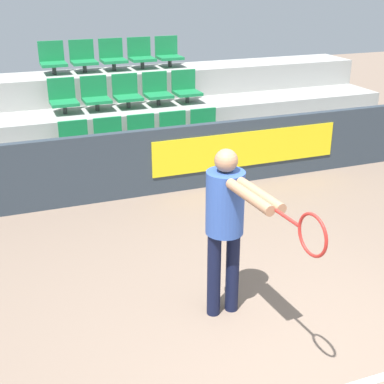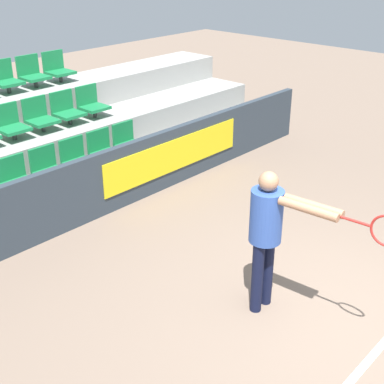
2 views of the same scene
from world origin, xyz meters
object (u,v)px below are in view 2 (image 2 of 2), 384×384
(stadium_chair_9, at_px, (91,103))
(stadium_chair_13, at_px, (32,73))
(stadium_chair_8, at_px, (66,110))
(stadium_chair_14, at_px, (57,68))
(stadium_chair_3, at_px, (104,149))
(tennis_player, at_px, (271,227))
(stadium_chair_7, at_px, (40,116))
(stadium_chair_12, at_px, (5,78))
(stadium_chair_6, at_px, (10,124))
(stadium_chair_1, at_px, (48,168))
(stadium_chair_2, at_px, (77,158))
(stadium_chair_4, at_px, (128,141))
(stadium_chair_0, at_px, (17,178))

(stadium_chair_9, distance_m, stadium_chair_13, 1.18)
(stadium_chair_8, distance_m, stadium_chair_14, 1.18)
(stadium_chair_3, distance_m, stadium_chair_13, 2.11)
(tennis_player, bearing_deg, stadium_chair_7, 82.25)
(stadium_chair_9, distance_m, stadium_chair_12, 1.50)
(stadium_chair_6, height_order, stadium_chair_7, same)
(stadium_chair_3, xyz_separation_m, stadium_chair_6, (-1.06, 0.94, 0.48))
(stadium_chair_6, relative_size, stadium_chair_14, 1.00)
(stadium_chair_1, bearing_deg, stadium_chair_8, 41.56)
(stadium_chair_7, bearing_deg, stadium_chair_6, 180.00)
(stadium_chair_3, xyz_separation_m, stadium_chair_12, (-0.53, 1.88, 0.95))
(tennis_player, bearing_deg, stadium_chair_9, 69.99)
(stadium_chair_6, distance_m, stadium_chair_8, 1.06)
(stadium_chair_3, xyz_separation_m, stadium_chair_7, (-0.53, 0.94, 0.48))
(stadium_chair_9, bearing_deg, stadium_chair_2, -138.44)
(stadium_chair_4, relative_size, stadium_chair_14, 1.00)
(stadium_chair_7, distance_m, stadium_chair_12, 1.05)
(stadium_chair_0, relative_size, stadium_chair_8, 1.00)
(stadium_chair_13, bearing_deg, stadium_chair_2, -105.75)
(stadium_chair_13, bearing_deg, stadium_chair_9, -60.58)
(stadium_chair_13, height_order, stadium_chair_14, same)
(stadium_chair_13, relative_size, tennis_player, 0.33)
(stadium_chair_9, xyz_separation_m, stadium_chair_12, (-1.06, 0.94, 0.48))
(stadium_chair_4, height_order, stadium_chair_14, stadium_chair_14)
(stadium_chair_0, height_order, stadium_chair_1, same)
(stadium_chair_8, distance_m, stadium_chair_9, 0.53)
(stadium_chair_4, xyz_separation_m, stadium_chair_9, (0.00, 0.94, 0.48))
(stadium_chair_4, relative_size, stadium_chair_8, 1.00)
(stadium_chair_9, relative_size, stadium_chair_13, 1.00)
(stadium_chair_12, height_order, tennis_player, stadium_chair_12)
(stadium_chair_8, distance_m, stadium_chair_12, 1.18)
(stadium_chair_0, xyz_separation_m, stadium_chair_13, (1.59, 1.88, 0.95))
(stadium_chair_6, bearing_deg, stadium_chair_3, -41.56)
(stadium_chair_4, height_order, stadium_chair_7, stadium_chair_7)
(stadium_chair_9, relative_size, tennis_player, 0.33)
(stadium_chair_4, distance_m, stadium_chair_13, 2.17)
(stadium_chair_8, xyz_separation_m, stadium_chair_12, (-0.53, 0.94, 0.48))
(stadium_chair_0, distance_m, stadium_chair_7, 1.50)
(stadium_chair_0, xyz_separation_m, stadium_chair_7, (1.06, 0.94, 0.48))
(stadium_chair_0, bearing_deg, stadium_chair_1, 0.00)
(stadium_chair_2, xyz_separation_m, stadium_chair_4, (1.06, 0.00, 0.00))
(stadium_chair_9, xyz_separation_m, tennis_player, (-1.36, -4.80, -0.14))
(stadium_chair_3, bearing_deg, stadium_chair_2, 180.00)
(stadium_chair_3, height_order, stadium_chair_12, stadium_chair_12)
(stadium_chair_1, relative_size, stadium_chair_14, 1.00)
(stadium_chair_2, xyz_separation_m, stadium_chair_13, (0.53, 1.88, 0.95))
(stadium_chair_2, height_order, stadium_chair_13, stadium_chair_13)
(stadium_chair_6, bearing_deg, stadium_chair_2, -60.58)
(stadium_chair_4, bearing_deg, stadium_chair_2, 180.00)
(stadium_chair_2, relative_size, stadium_chair_3, 1.00)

